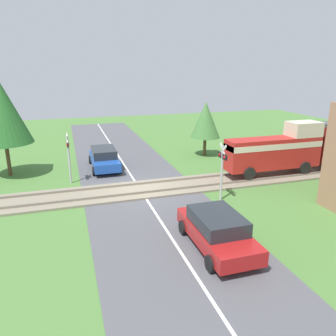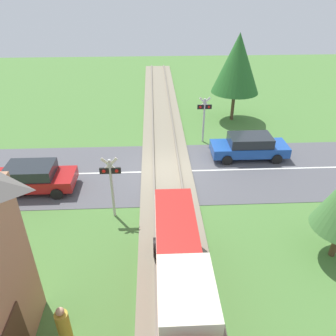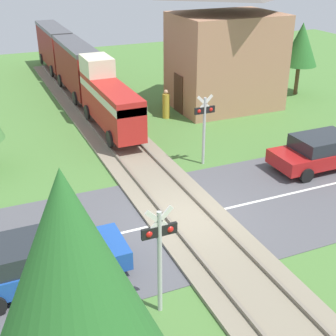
{
  "view_description": "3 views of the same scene",
  "coord_description": "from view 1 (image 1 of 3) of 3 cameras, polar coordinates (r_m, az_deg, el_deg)",
  "views": [
    {
      "loc": [
        17.01,
        -3.69,
        6.68
      ],
      "look_at": [
        0.0,
        1.62,
        1.2
      ],
      "focal_mm": 35.0,
      "sensor_mm": 36.0,
      "label": 1
    },
    {
      "loc": [
        0.67,
        15.61,
        9.52
      ],
      "look_at": [
        0.0,
        1.62,
        1.2
      ],
      "focal_mm": 35.0,
      "sensor_mm": 36.0,
      "label": 2
    },
    {
      "loc": [
        -6.03,
        -12.29,
        8.48
      ],
      "look_at": [
        0.0,
        1.62,
        1.2
      ],
      "focal_mm": 50.0,
      "sensor_mm": 36.0,
      "label": 3
    }
  ],
  "objects": [
    {
      "name": "crossing_signal_west_approach",
      "position": [
        20.11,
        -16.95,
        2.73
      ],
      "size": [
        0.9,
        0.18,
        3.03
      ],
      "color": "#B7B7B7",
      "rests_on": "ground_plane"
    },
    {
      "name": "tree_beyond_track",
      "position": [
        22.74,
        -27.06,
        8.89
      ],
      "size": [
        3.4,
        3.4,
        6.2
      ],
      "color": "brown",
      "rests_on": "ground_plane"
    },
    {
      "name": "car_far_side",
      "position": [
        12.84,
        8.51,
        -10.6
      ],
      "size": [
        4.24,
        1.95,
        1.42
      ],
      "color": "#A81919",
      "rests_on": "ground_plane"
    },
    {
      "name": "pedestrian_by_station",
      "position": [
        20.01,
        25.9,
        -2.02
      ],
      "size": [
        0.39,
        0.39,
        1.57
      ],
      "color": "gold",
      "rests_on": "ground_plane"
    },
    {
      "name": "car_near_crossing",
      "position": [
        22.88,
        -11.09,
        1.75
      ],
      "size": [
        4.47,
        1.85,
        1.43
      ],
      "color": "#1E4CA8",
      "rests_on": "ground_plane"
    },
    {
      "name": "road_surface",
      "position": [
        18.64,
        -4.77,
        -3.93
      ],
      "size": [
        48.0,
        6.4,
        0.02
      ],
      "color": "#515156",
      "rests_on": "ground_plane"
    },
    {
      "name": "track_bed",
      "position": [
        18.62,
        -4.77,
        -3.77
      ],
      "size": [
        2.8,
        48.0,
        0.24
      ],
      "color": "gray",
      "rests_on": "ground_plane"
    },
    {
      "name": "crossing_signal_east_approach",
      "position": [
        16.93,
        9.41,
        0.63
      ],
      "size": [
        0.9,
        0.18,
        3.03
      ],
      "color": "#B7B7B7",
      "rests_on": "ground_plane"
    },
    {
      "name": "ground_plane",
      "position": [
        18.64,
        -4.76,
        -3.96
      ],
      "size": [
        60.0,
        60.0,
        0.0
      ],
      "primitive_type": "plane",
      "color": "#4C7A38"
    },
    {
      "name": "tree_roadside_hedge",
      "position": [
        25.69,
        6.56,
        8.32
      ],
      "size": [
        2.29,
        2.29,
        4.2
      ],
      "color": "brown",
      "rests_on": "ground_plane"
    }
  ]
}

